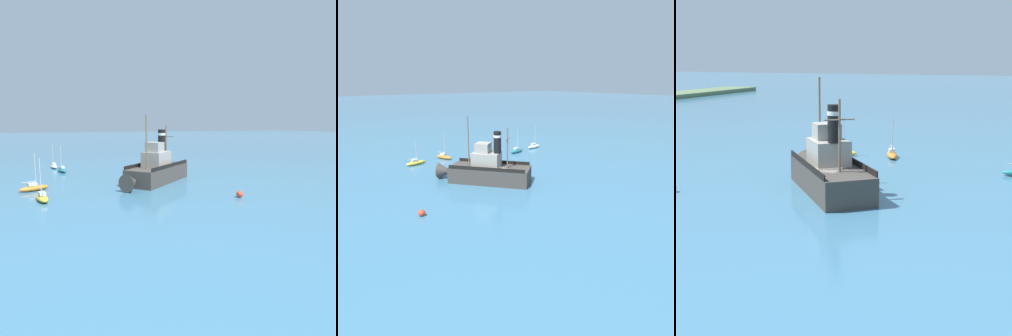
% 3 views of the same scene
% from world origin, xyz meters
% --- Properties ---
extents(ground_plane, '(600.00, 600.00, 0.00)m').
position_xyz_m(ground_plane, '(0.00, 0.00, 0.00)').
color(ground_plane, teal).
extents(old_tugboat, '(13.17, 11.88, 9.90)m').
position_xyz_m(old_tugboat, '(1.95, 0.64, 1.83)').
color(old_tugboat, '#423D38').
rests_on(old_tugboat, ground).
extents(sailboat_orange, '(3.93, 2.48, 4.90)m').
position_xyz_m(sailboat_orange, '(18.63, -0.25, 0.43)').
color(sailboat_orange, orange).
rests_on(sailboat_orange, ground).
extents(sailboat_white, '(1.60, 3.91, 4.90)m').
position_xyz_m(sailboat_white, '(15.32, -21.06, 0.43)').
color(sailboat_white, white).
rests_on(sailboat_white, ground).
extents(sailboat_yellow, '(1.77, 3.94, 4.90)m').
position_xyz_m(sailboat_yellow, '(17.69, 5.83, 0.43)').
color(sailboat_yellow, gold).
rests_on(sailboat_yellow, ground).
extents(sailboat_teal, '(1.97, 3.95, 4.90)m').
position_xyz_m(sailboat_teal, '(14.17, -15.07, 0.43)').
color(sailboat_teal, '#23757A').
rests_on(sailboat_teal, ground).
extents(mooring_buoy, '(0.78, 0.78, 0.78)m').
position_xyz_m(mooring_buoy, '(-3.84, 13.18, 0.39)').
color(mooring_buoy, red).
rests_on(mooring_buoy, ground).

